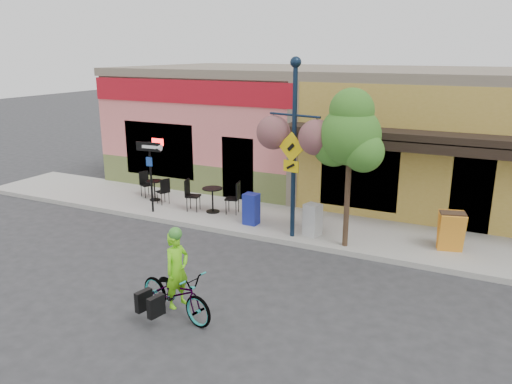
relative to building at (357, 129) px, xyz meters
The scene contains 14 objects.
ground 7.83m from the building, 90.00° to the right, with size 90.00×90.00×0.00m, color #2D2D30.
sidewalk 5.91m from the building, 90.00° to the right, with size 24.00×3.00×0.15m, color #9E9B93.
curb 7.28m from the building, 90.00° to the right, with size 24.00×0.12×0.15m, color #A8A59E.
building is the anchor object (origin of this frame).
bicycle 11.58m from the building, 92.38° to the right, with size 0.67×1.92×1.01m, color maroon.
cyclist_rider 11.54m from the building, 92.13° to the right, with size 0.56×0.37×1.53m, color #71E017.
lamp_post 6.62m from the building, 89.56° to the right, with size 1.55×0.62×4.84m, color #112035, non-canonical shape.
one_way_sign 8.17m from the building, 126.00° to the right, with size 0.87×0.19×2.26m, color black, non-canonical shape.
cafe_set_left 7.94m from the building, 135.07° to the right, with size 1.50×0.75×0.90m, color black, non-canonical shape.
cafe_set_right 6.69m from the building, 117.77° to the right, with size 1.73×0.86×1.04m, color black, non-canonical shape.
newspaper_box_blue 6.60m from the building, 102.78° to the right, with size 0.42×0.37×0.93m, color navy, non-canonical shape.
newspaper_box_grey 6.55m from the building, 85.19° to the right, with size 0.42×0.38×0.90m, color #B5B5B5, non-canonical shape.
street_tree 6.85m from the building, 76.72° to the right, with size 1.62×1.62×4.16m, color #3D7A26, non-canonical shape.
sandwich_board 7.45m from the building, 55.37° to the right, with size 0.62×0.45×1.03m, color orange, non-canonical shape.
Camera 1 is at (4.87, -11.26, 5.12)m, focal length 35.00 mm.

